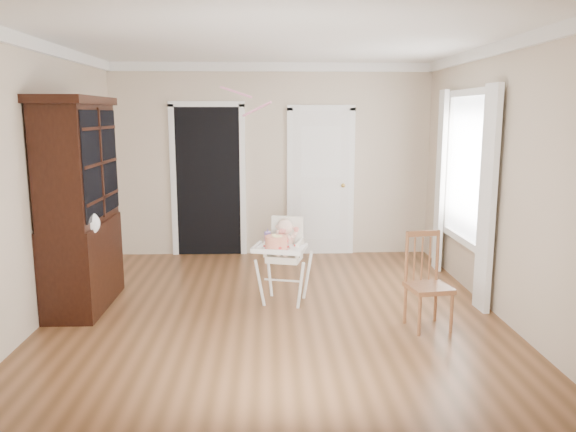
{
  "coord_description": "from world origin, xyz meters",
  "views": [
    {
      "loc": [
        -0.06,
        -5.47,
        2.0
      ],
      "look_at": [
        0.15,
        0.23,
        0.96
      ],
      "focal_mm": 35.0,
      "sensor_mm": 36.0,
      "label": 1
    }
  ],
  "objects_px": {
    "cake": "(276,242)",
    "china_cabinet": "(80,204)",
    "dining_chair": "(427,284)",
    "high_chair": "(284,250)",
    "sippy_cup": "(268,238)"
  },
  "relations": [
    {
      "from": "cake",
      "to": "dining_chair",
      "type": "xyz_separation_m",
      "value": [
        1.42,
        -0.54,
        -0.29
      ]
    },
    {
      "from": "cake",
      "to": "high_chair",
      "type": "bearing_deg",
      "value": 69.44
    },
    {
      "from": "china_cabinet",
      "to": "dining_chair",
      "type": "xyz_separation_m",
      "value": [
        3.43,
        -0.73,
        -0.66
      ]
    },
    {
      "from": "high_chair",
      "to": "sippy_cup",
      "type": "bearing_deg",
      "value": -150.36
    },
    {
      "from": "high_chair",
      "to": "sippy_cup",
      "type": "xyz_separation_m",
      "value": [
        -0.18,
        -0.05,
        0.15
      ]
    },
    {
      "from": "cake",
      "to": "china_cabinet",
      "type": "bearing_deg",
      "value": 174.59
    },
    {
      "from": "high_chair",
      "to": "china_cabinet",
      "type": "distance_m",
      "value": 2.16
    },
    {
      "from": "sippy_cup",
      "to": "dining_chair",
      "type": "bearing_deg",
      "value": -25.65
    },
    {
      "from": "cake",
      "to": "dining_chair",
      "type": "distance_m",
      "value": 1.54
    },
    {
      "from": "high_chair",
      "to": "dining_chair",
      "type": "xyz_separation_m",
      "value": [
        1.33,
        -0.77,
        -0.15
      ]
    },
    {
      "from": "cake",
      "to": "sippy_cup",
      "type": "xyz_separation_m",
      "value": [
        -0.09,
        0.19,
        0.01
      ]
    },
    {
      "from": "dining_chair",
      "to": "china_cabinet",
      "type": "bearing_deg",
      "value": 158.05
    },
    {
      "from": "cake",
      "to": "dining_chair",
      "type": "bearing_deg",
      "value": -20.77
    },
    {
      "from": "cake",
      "to": "china_cabinet",
      "type": "relative_size",
      "value": 0.13
    },
    {
      "from": "dining_chair",
      "to": "high_chair",
      "type": "bearing_deg",
      "value": 139.95
    }
  ]
}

